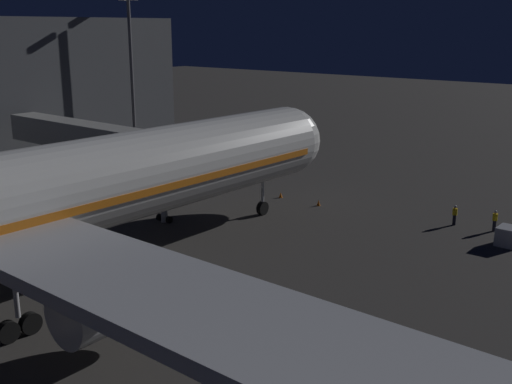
# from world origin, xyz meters

# --- Properties ---
(ground_plane) EXTENTS (320.00, 320.00, 0.00)m
(ground_plane) POSITION_xyz_m (0.00, 0.00, 0.00)
(ground_plane) COLOR #383533
(jet_bridge) EXTENTS (23.96, 3.40, 7.65)m
(jet_bridge) POSITION_xyz_m (12.74, -8.38, 6.11)
(jet_bridge) COLOR #9E9E99
(jet_bridge) RESTS_ON ground_plane
(apron_floodlight_mast) EXTENTS (2.90, 0.50, 19.48)m
(apron_floodlight_mast) POSITION_xyz_m (25.50, -22.26, 11.20)
(apron_floodlight_mast) COLOR #59595E
(apron_floodlight_mast) RESTS_ON ground_plane
(baggage_container_near_belt) EXTENTS (1.57, 1.75, 1.42)m
(baggage_container_near_belt) POSITION_xyz_m (-19.27, -21.04, 0.71)
(baggage_container_near_belt) COLOR #B7BABF
(baggage_container_near_belt) RESTS_ON ground_plane
(ground_crew_marshaller_fwd) EXTENTS (0.40, 0.40, 1.72)m
(ground_crew_marshaller_fwd) POSITION_xyz_m (-14.14, -23.20, 0.95)
(ground_crew_marshaller_fwd) COLOR black
(ground_crew_marshaller_fwd) RESTS_ON ground_plane
(ground_crew_under_port_wing) EXTENTS (0.40, 0.40, 1.75)m
(ground_crew_under_port_wing) POSITION_xyz_m (-17.27, -23.72, 0.97)
(ground_crew_under_port_wing) COLOR black
(ground_crew_under_port_wing) RESTS_ON ground_plane
(traffic_cone_nose_port) EXTENTS (0.36, 0.36, 0.55)m
(traffic_cone_nose_port) POSITION_xyz_m (-2.20, -20.78, 0.28)
(traffic_cone_nose_port) COLOR orange
(traffic_cone_nose_port) RESTS_ON ground_plane
(traffic_cone_nose_starboard) EXTENTS (0.36, 0.36, 0.55)m
(traffic_cone_nose_starboard) POSITION_xyz_m (2.20, -20.78, 0.28)
(traffic_cone_nose_starboard) COLOR orange
(traffic_cone_nose_starboard) RESTS_ON ground_plane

